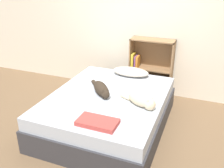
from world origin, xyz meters
name	(u,v)px	position (x,y,z in m)	size (l,w,h in m)	color
ground_plane	(108,125)	(0.00, 0.00, 0.00)	(8.00, 8.00, 0.00)	brown
wall_back	(138,20)	(0.00, 1.31, 1.25)	(8.00, 0.06, 2.50)	silver
bed	(108,111)	(0.00, 0.00, 0.24)	(1.49, 1.87, 0.48)	#333338
pillow	(131,72)	(0.07, 0.76, 0.54)	(0.57, 0.29, 0.13)	beige
cat_light	(142,100)	(0.49, -0.13, 0.55)	(0.50, 0.30, 0.16)	beige
cat_dark	(101,89)	(-0.10, 0.00, 0.55)	(0.47, 0.49, 0.15)	#33281E
bookshelf	(150,67)	(0.28, 1.18, 0.50)	(0.71, 0.26, 0.99)	#8E6B47
blanket_fold	(98,122)	(0.16, -0.69, 0.50)	(0.44, 0.24, 0.05)	#B2423D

